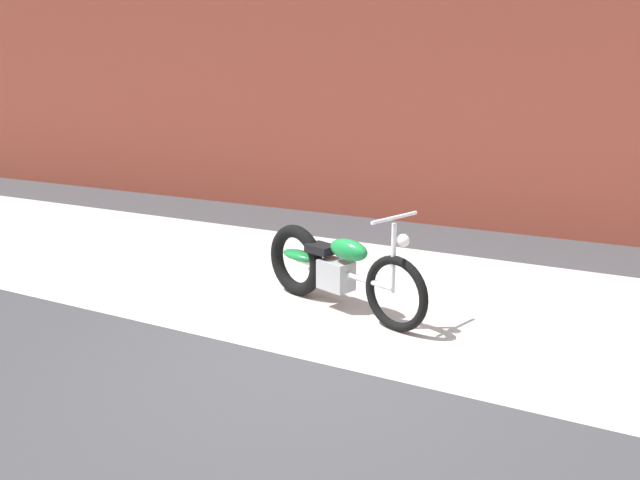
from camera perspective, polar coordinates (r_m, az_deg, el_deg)
ground_plane at (r=4.96m, az=-1.11°, el=-11.05°), size 80.00×80.00×0.00m
sidewalk_slab at (r=6.43m, az=6.37°, el=-4.93°), size 36.00×3.50×0.01m
brick_building_wall at (r=9.37m, az=14.75°, el=15.56°), size 36.00×0.50×4.73m
motorcycle_green at (r=5.92m, az=0.96°, el=-2.53°), size 1.93×0.86×1.03m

